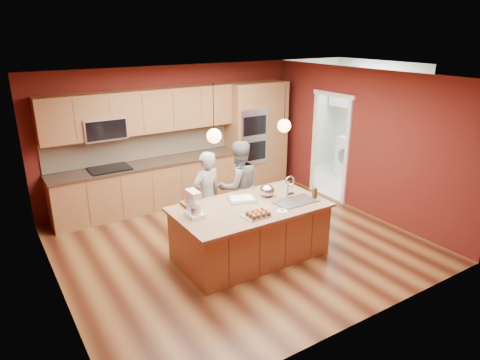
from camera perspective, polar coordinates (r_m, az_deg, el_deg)
floor at (r=7.17m, az=-0.27°, el=-8.43°), size 5.50×5.50×0.00m
ceiling at (r=6.37m, az=-0.31°, el=13.58°), size 5.50×5.50×0.00m
wall_back at (r=8.79m, az=-9.04°, el=6.06°), size 5.50×0.00×5.50m
wall_front at (r=4.85m, az=15.70°, el=-5.71°), size 5.50×0.00×5.50m
wall_left at (r=5.76m, az=-24.16°, el=-2.68°), size 0.00×5.00×5.00m
wall_right at (r=8.38m, az=15.92°, el=4.89°), size 0.00×5.00×5.00m
cabinet_run at (r=8.41m, az=-12.45°, el=2.66°), size 3.74×0.64×2.30m
oven_column at (r=9.44m, az=2.13°, el=5.98°), size 1.30×0.62×2.30m
doorway_trim at (r=8.97m, az=11.89°, el=4.18°), size 0.08×1.11×2.20m
laundry_room at (r=10.23m, az=17.35°, el=10.74°), size 2.60×2.70×2.70m
pendant_left at (r=5.78m, az=-3.48°, el=5.93°), size 0.20×0.20×0.80m
pendant_right at (r=6.42m, az=5.91°, el=7.25°), size 0.20×0.20×0.80m
island at (r=6.61m, az=1.48°, el=-6.73°), size 2.30×1.29×1.23m
person_left at (r=7.06m, az=-4.48°, el=-2.15°), size 0.61×0.46×1.52m
person_right at (r=7.33m, az=-0.19°, el=-0.88°), size 0.84×0.69×1.60m
stand_mixer at (r=6.05m, az=-6.19°, el=-3.42°), size 0.21×0.29×0.39m
sheet_cake at (r=6.62m, az=0.24°, el=-2.57°), size 0.49×0.42×0.05m
cooling_rack at (r=6.08m, az=2.14°, el=-4.77°), size 0.39×0.29×0.02m
mixing_bowl at (r=6.78m, az=3.66°, el=-1.43°), size 0.24×0.24×0.20m
plate at (r=6.26m, az=5.62°, el=-4.18°), size 0.16×0.16×0.01m
tumbler at (r=6.82m, az=9.90°, el=-1.69°), size 0.08×0.08×0.16m
phone at (r=6.93m, az=6.76°, el=-1.82°), size 0.13×0.07×0.01m
cupcakes_left at (r=6.44m, az=-6.72°, el=-3.25°), size 0.22×0.30×0.07m
cupcakes_rack at (r=6.06m, az=2.41°, el=-4.41°), size 0.33×0.25×0.07m
cupcakes_right at (r=7.03m, az=3.58°, el=-1.15°), size 0.16×0.16×0.07m
washer at (r=10.20m, az=17.56°, el=2.60°), size 0.79×0.81×1.10m
dryer at (r=10.58m, az=14.81°, el=3.01°), size 0.65×0.67×0.94m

